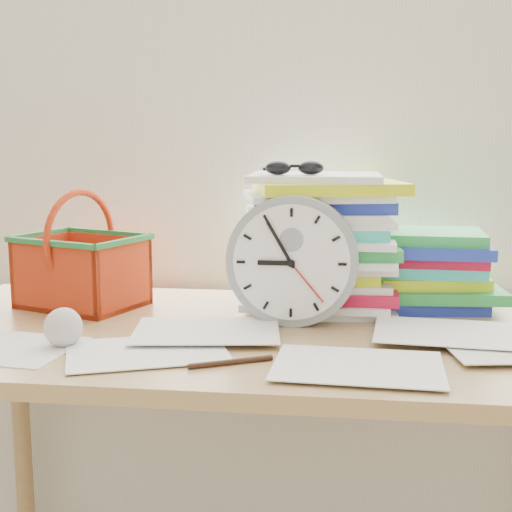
# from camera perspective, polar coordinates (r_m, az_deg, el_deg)

# --- Properties ---
(curtain) EXTENTS (2.40, 0.01, 2.50)m
(curtain) POSITION_cam_1_polar(r_m,az_deg,el_deg) (1.72, 1.99, 15.55)
(curtain) COLOR white
(curtain) RESTS_ON room_shell
(desk) EXTENTS (1.40, 0.70, 0.75)m
(desk) POSITION_cam_1_polar(r_m,az_deg,el_deg) (1.41, 0.35, -8.85)
(desk) COLOR #A37E4C
(desk) RESTS_ON ground
(paper_stack) EXTENTS (0.36, 0.31, 0.29)m
(paper_stack) POSITION_cam_1_polar(r_m,az_deg,el_deg) (1.53, 5.14, 1.11)
(paper_stack) COLOR white
(paper_stack) RESTS_ON desk
(clock) EXTENTS (0.26, 0.05, 0.26)m
(clock) POSITION_cam_1_polar(r_m,az_deg,el_deg) (1.40, 2.93, -0.36)
(clock) COLOR gray
(clock) RESTS_ON desk
(sunglasses) EXTENTS (0.16, 0.14, 0.03)m
(sunglasses) POSITION_cam_1_polar(r_m,az_deg,el_deg) (1.46, 3.09, 7.08)
(sunglasses) COLOR black
(sunglasses) RESTS_ON paper_stack
(book_stack) EXTENTS (0.29, 0.22, 0.17)m
(book_stack) POSITION_cam_1_polar(r_m,az_deg,el_deg) (1.60, 13.97, -1.01)
(book_stack) COLOR white
(book_stack) RESTS_ON desk
(basket) EXTENTS (0.30, 0.27, 0.25)m
(basket) POSITION_cam_1_polar(r_m,az_deg,el_deg) (1.60, -13.81, 0.48)
(basket) COLOR red
(basket) RESTS_ON desk
(crumpled_ball) EXTENTS (0.07, 0.07, 0.07)m
(crumpled_ball) POSITION_cam_1_polar(r_m,az_deg,el_deg) (1.31, -15.19, -5.50)
(crumpled_ball) COLOR silver
(crumpled_ball) RESTS_ON desk
(pen) EXTENTS (0.13, 0.07, 0.01)m
(pen) POSITION_cam_1_polar(r_m,az_deg,el_deg) (1.18, -2.03, -8.47)
(pen) COLOR black
(pen) RESTS_ON desk
(scattered_papers) EXTENTS (1.26, 0.42, 0.02)m
(scattered_papers) POSITION_cam_1_polar(r_m,az_deg,el_deg) (1.38, 0.36, -5.67)
(scattered_papers) COLOR white
(scattered_papers) RESTS_ON desk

